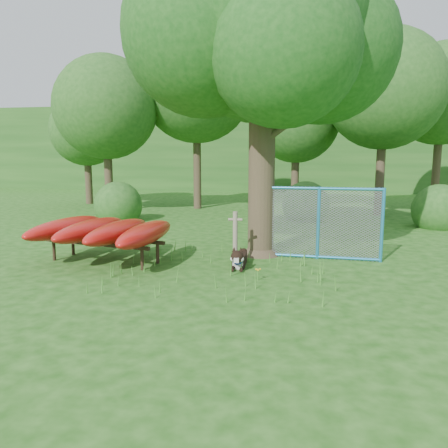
% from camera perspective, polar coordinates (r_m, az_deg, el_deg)
% --- Properties ---
extents(ground, '(80.00, 80.00, 0.00)m').
position_cam_1_polar(ground, '(8.53, -2.77, -7.85)').
color(ground, '#174A0E').
rests_on(ground, ground).
extents(oak_tree, '(6.41, 5.60, 8.04)m').
position_cam_1_polar(oak_tree, '(11.17, 4.93, 23.94)').
color(oak_tree, '#392D1F').
rests_on(oak_tree, ground).
extents(wooden_post, '(0.33, 0.12, 1.20)m').
position_cam_1_polar(wooden_post, '(10.03, 1.47, -1.57)').
color(wooden_post, '#716754').
rests_on(wooden_post, ground).
extents(kayak_rack, '(3.07, 3.29, 0.97)m').
position_cam_1_polar(kayak_rack, '(10.49, -15.38, -0.83)').
color(kayak_rack, black).
rests_on(kayak_rack, ground).
extents(husky_dog, '(0.32, 1.19, 0.53)m').
position_cam_1_polar(husky_dog, '(9.73, 1.96, -4.61)').
color(husky_dog, black).
rests_on(husky_dog, ground).
extents(fence_section, '(2.97, 0.25, 2.89)m').
position_cam_1_polar(fence_section, '(10.63, 12.21, 0.11)').
color(fence_section, '#2986C1').
rests_on(fence_section, ground).
extents(wildflower_clump, '(0.11, 0.12, 0.25)m').
position_cam_1_polar(wildflower_clump, '(8.73, 4.42, -6.09)').
color(wildflower_clump, '#478D2E').
rests_on(wildflower_clump, ground).
extents(bg_tree_a, '(4.40, 4.40, 6.70)m').
position_cam_1_polar(bg_tree_a, '(19.90, -15.18, 14.44)').
color(bg_tree_a, '#392D1F').
rests_on(bg_tree_a, ground).
extents(bg_tree_b, '(5.20, 5.20, 8.22)m').
position_cam_1_polar(bg_tree_b, '(20.78, -3.62, 17.61)').
color(bg_tree_b, '#392D1F').
rests_on(bg_tree_b, ground).
extents(bg_tree_c, '(4.00, 4.00, 6.12)m').
position_cam_1_polar(bg_tree_c, '(21.03, 9.44, 13.28)').
color(bg_tree_c, '#392D1F').
rests_on(bg_tree_c, ground).
extents(bg_tree_d, '(4.80, 4.80, 7.50)m').
position_cam_1_polar(bg_tree_d, '(19.40, 20.25, 16.15)').
color(bg_tree_d, '#392D1F').
rests_on(bg_tree_d, ground).
extents(bg_tree_e, '(4.60, 4.60, 7.55)m').
position_cam_1_polar(bg_tree_e, '(22.98, 26.57, 14.92)').
color(bg_tree_e, '#392D1F').
rests_on(bg_tree_e, ground).
extents(bg_tree_f, '(3.60, 3.60, 5.55)m').
position_cam_1_polar(bg_tree_f, '(23.63, -17.55, 11.58)').
color(bg_tree_f, '#392D1F').
rests_on(bg_tree_f, ground).
extents(shrub_left, '(1.80, 1.80, 1.80)m').
position_cam_1_polar(shrub_left, '(17.08, -13.58, 0.38)').
color(shrub_left, '#21531A').
rests_on(shrub_left, ground).
extents(shrub_right, '(1.80, 1.80, 1.80)m').
position_cam_1_polar(shrub_right, '(16.81, 26.12, -0.43)').
color(shrub_right, '#21531A').
rests_on(shrub_right, ground).
extents(shrub_mid, '(1.80, 1.80, 1.80)m').
position_cam_1_polar(shrub_mid, '(17.14, 10.57, 0.50)').
color(shrub_mid, '#21531A').
rests_on(shrub_mid, ground).
extents(wooded_hillside, '(80.00, 12.00, 6.00)m').
position_cam_1_polar(wooded_hillside, '(36.01, 7.31, 9.69)').
color(wooded_hillside, '#21531A').
rests_on(wooded_hillside, ground).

